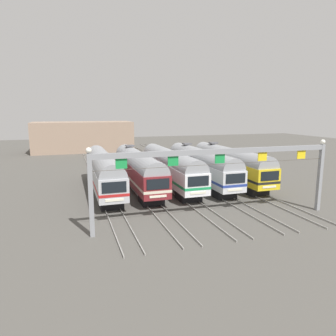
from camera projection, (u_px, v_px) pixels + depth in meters
The scene contains 9 objects.
ground_plane at pixel (170, 187), 40.20m from camera, with size 160.00×160.00×0.00m, color #4C4944.
track_bed at pixel (141, 165), 56.11m from camera, with size 18.36×70.00×0.15m.
commuter_train_stainless at pixel (103, 170), 37.18m from camera, with size 2.88×18.06×4.77m.
commuter_train_maroon at pixel (138, 168), 38.45m from camera, with size 2.88×18.06×5.05m.
commuter_train_white at pixel (170, 166), 39.71m from camera, with size 2.88×18.06×4.77m.
commuter_train_silver at pixel (201, 165), 40.98m from camera, with size 2.88×18.06×5.05m.
commuter_train_yellow at pixel (229, 163), 42.25m from camera, with size 2.88×18.06×5.05m.
catenary_gantry at pixel (220, 163), 26.61m from camera, with size 22.09×0.44×6.97m.
maintenance_building at pixel (83, 137), 75.70m from camera, with size 23.18×10.00×7.12m, color gray.
Camera 1 is at (-12.24, -37.15, 9.59)m, focal length 33.34 mm.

